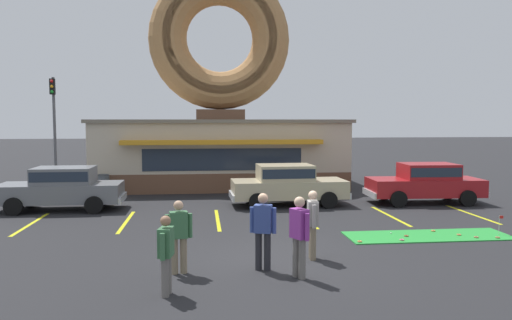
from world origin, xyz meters
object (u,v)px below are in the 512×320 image
Objects in this scene: pedestrian_hooded_kid at (313,221)px; pedestrian_clipboard_woman at (263,228)px; car_red at (426,182)px; traffic_light_pole at (54,113)px; golf_ball at (391,233)px; car_grey at (62,187)px; pedestrian_leather_jacket_man at (299,233)px; pedestrian_blue_sweater_man at (179,234)px; pedestrian_beanie_man at (166,252)px; trash_bin at (103,185)px; putting_flag_pin at (500,220)px; car_champagne at (287,183)px.

pedestrian_hooded_kid is 1.50m from pedestrian_clipboard_woman.
car_red is 0.80× the size of traffic_light_pole.
pedestrian_clipboard_woman is at bearing -63.02° from traffic_light_pole.
golf_ball is 0.01× the size of car_grey.
traffic_light_pole reaches higher than pedestrian_leather_jacket_man.
pedestrian_blue_sweater_man is 1.34m from pedestrian_beanie_man.
trash_bin is at bearing 166.66° from car_red.
pedestrian_leather_jacket_man is 22.67m from traffic_light_pole.
pedestrian_leather_jacket_man is at bearing -62.16° from traffic_light_pole.
golf_ball is at bearing -25.96° from car_grey.
car_red is at bearing 0.12° from car_grey.
golf_ball is at bearing -40.51° from trash_bin.
pedestrian_hooded_kid is at bearing -162.91° from putting_flag_pin.
putting_flag_pin is 7.76m from car_champagne.
putting_flag_pin is at bearing 26.08° from pedestrian_leather_jacket_man.
traffic_light_pole reaches higher than car_red.
trash_bin is at bearing 117.86° from pedestrian_leather_jacket_man.
car_red is 2.66× the size of pedestrian_leather_jacket_man.
pedestrian_clipboard_woman is (-1.29, -0.76, 0.04)m from pedestrian_hooded_kid.
car_champagne is at bearing 81.71° from pedestrian_leather_jacket_man.
pedestrian_beanie_man is (-4.02, -9.64, -0.03)m from car_champagne.
golf_ball is 5.07m from pedestrian_leather_jacket_man.
car_grey is 10.73m from pedestrian_hooded_kid.
car_champagne is 4.73× the size of trash_bin.
car_champagne is at bearing 0.75° from car_grey.
traffic_light_pole is (-17.41, 11.09, 2.84)m from car_red.
pedestrian_clipboard_woman reaches higher than car_grey.
traffic_light_pole reaches higher than putting_flag_pin.
traffic_light_pole reaches higher than golf_ball.
putting_flag_pin is at bearing -34.10° from trash_bin.
pedestrian_clipboard_woman is at bearing 138.28° from pedestrian_leather_jacket_man.
putting_flag_pin is 15.55m from trash_bin.
pedestrian_clipboard_woman is at bearing -144.14° from golf_ball.
pedestrian_blue_sweater_man is 11.98m from trash_bin.
pedestrian_blue_sweater_man reaches higher than car_champagne.
pedestrian_leather_jacket_man reaches higher than putting_flag_pin.
car_champagne is 7.54m from pedestrian_hooded_kid.
pedestrian_leather_jacket_man reaches higher than pedestrian_beanie_man.
pedestrian_hooded_kid is at bearing -130.34° from car_red.
pedestrian_blue_sweater_man is 21.09m from traffic_light_pole.
trash_bin is at bearing 116.39° from pedestrian_clipboard_woman.
putting_flag_pin is 0.09× the size of traffic_light_pole.
traffic_light_pole is (-10.51, 19.89, 2.74)m from pedestrian_leather_jacket_man.
pedestrian_clipboard_woman is 2.45m from pedestrian_beanie_man.
trash_bin is (-9.75, 8.33, 0.45)m from golf_ball.
car_red reaches higher than putting_flag_pin.
car_grey is at bearing -105.35° from trash_bin.
putting_flag_pin is 24.10m from traffic_light_pole.
pedestrian_clipboard_woman is (-4.13, -2.99, 0.91)m from golf_ball.
pedestrian_hooded_kid is (7.78, -7.39, 0.05)m from car_grey.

